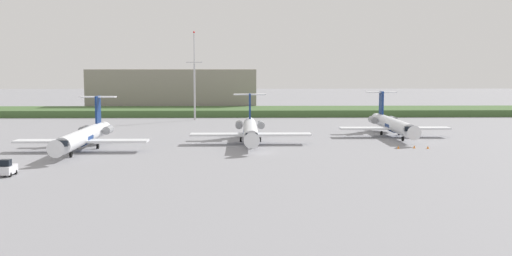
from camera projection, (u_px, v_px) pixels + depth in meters
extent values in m
plane|color=gray|center=(254.00, 133.00, 128.44)|extent=(500.00, 500.00, 0.00)
cube|color=#426033|center=(251.00, 111.00, 176.54)|extent=(320.00, 20.00, 2.01)
cylinder|color=silver|center=(83.00, 137.00, 101.33)|extent=(2.70, 24.00, 2.70)
cone|color=silver|center=(59.00, 148.00, 87.91)|extent=(2.70, 3.00, 2.70)
cone|color=silver|center=(102.00, 128.00, 115.24)|extent=(2.30, 4.00, 2.29)
cube|color=black|center=(62.00, 143.00, 89.74)|extent=(2.02, 1.80, 0.90)
cylinder|color=navy|center=(83.00, 138.00, 101.34)|extent=(2.76, 3.60, 2.76)
cube|color=silver|center=(47.00, 141.00, 100.26)|extent=(11.00, 3.20, 0.36)
cube|color=silver|center=(116.00, 141.00, 100.53)|extent=(11.00, 3.20, 0.36)
cube|color=navy|center=(98.00, 109.00, 111.84)|extent=(0.36, 3.20, 5.20)
cube|color=silver|center=(98.00, 97.00, 111.89)|extent=(6.80, 1.80, 0.24)
cylinder|color=gray|center=(84.00, 130.00, 110.40)|extent=(1.50, 3.40, 1.50)
cylinder|color=gray|center=(108.00, 130.00, 110.50)|extent=(1.50, 3.40, 1.50)
cylinder|color=gray|center=(71.00, 151.00, 94.08)|extent=(0.20, 0.20, 0.65)
cylinder|color=black|center=(71.00, 155.00, 94.14)|extent=(0.30, 0.90, 0.90)
cylinder|color=black|center=(76.00, 146.00, 103.88)|extent=(0.35, 0.90, 0.90)
cylinder|color=black|center=(98.00, 146.00, 103.97)|extent=(0.35, 0.90, 0.90)
cylinder|color=silver|center=(251.00, 131.00, 111.06)|extent=(2.70, 24.00, 2.70)
cone|color=silver|center=(252.00, 140.00, 97.64)|extent=(2.70, 3.00, 2.70)
cone|color=silver|center=(250.00, 123.00, 124.98)|extent=(2.29, 4.00, 2.29)
cube|color=black|center=(251.00, 135.00, 99.48)|extent=(2.03, 1.80, 0.90)
cylinder|color=navy|center=(251.00, 131.00, 111.08)|extent=(2.76, 3.60, 2.76)
cube|color=silver|center=(219.00, 134.00, 110.00)|extent=(11.00, 3.20, 0.36)
cube|color=silver|center=(282.00, 134.00, 110.26)|extent=(11.00, 3.20, 0.36)
cube|color=navy|center=(250.00, 106.00, 121.58)|extent=(0.36, 3.20, 5.20)
cube|color=silver|center=(250.00, 94.00, 121.62)|extent=(6.80, 1.80, 0.24)
cylinder|color=gray|center=(239.00, 125.00, 120.13)|extent=(1.50, 3.40, 1.50)
cylinder|color=gray|center=(261.00, 125.00, 120.24)|extent=(1.50, 3.40, 1.50)
cylinder|color=gray|center=(251.00, 143.00, 103.82)|extent=(0.20, 0.20, 0.65)
cylinder|color=black|center=(251.00, 146.00, 103.88)|extent=(0.30, 0.90, 0.90)
cylinder|color=black|center=(241.00, 139.00, 113.62)|extent=(0.35, 0.90, 0.90)
cylinder|color=black|center=(260.00, 139.00, 113.70)|extent=(0.35, 0.90, 0.90)
cylinder|color=silver|center=(393.00, 125.00, 121.96)|extent=(2.70, 24.00, 2.70)
cone|color=silver|center=(412.00, 132.00, 108.54)|extent=(2.70, 3.00, 2.70)
cone|color=silver|center=(378.00, 119.00, 135.88)|extent=(2.30, 4.00, 2.29)
cube|color=black|center=(409.00, 128.00, 110.38)|extent=(2.02, 1.80, 0.90)
cylinder|color=navy|center=(393.00, 126.00, 121.98)|extent=(2.76, 3.60, 2.76)
cube|color=silver|center=(366.00, 128.00, 120.90)|extent=(11.00, 3.20, 0.36)
cube|color=silver|center=(423.00, 128.00, 121.17)|extent=(11.00, 3.20, 0.36)
cube|color=navy|center=(381.00, 103.00, 132.48)|extent=(0.36, 3.20, 5.20)
cube|color=silver|center=(381.00, 92.00, 132.53)|extent=(6.80, 1.80, 0.24)
cylinder|color=gray|center=(373.00, 120.00, 131.04)|extent=(1.50, 3.40, 1.50)
cylinder|color=gray|center=(393.00, 120.00, 131.14)|extent=(1.50, 3.40, 1.50)
cylinder|color=gray|center=(403.00, 136.00, 114.72)|extent=(0.20, 0.20, 0.65)
cylinder|color=black|center=(403.00, 139.00, 114.78)|extent=(0.30, 0.90, 0.90)
cylinder|color=black|center=(381.00, 133.00, 124.52)|extent=(0.35, 0.90, 0.90)
cylinder|color=black|center=(399.00, 133.00, 124.61)|extent=(0.35, 0.90, 0.90)
cylinder|color=#B2B2B7|center=(195.00, 92.00, 158.74)|extent=(0.50, 0.50, 15.29)
cylinder|color=#B2B2B7|center=(194.00, 48.00, 157.49)|extent=(0.28, 0.28, 8.23)
cube|color=#B2B2B7|center=(194.00, 62.00, 157.89)|extent=(4.40, 0.20, 0.20)
sphere|color=red|center=(194.00, 32.00, 157.03)|extent=(0.50, 0.50, 0.50)
cube|color=gray|center=(174.00, 89.00, 196.48)|extent=(54.77, 21.32, 13.61)
cube|color=silver|center=(7.00, 169.00, 78.47)|extent=(1.70, 3.20, 1.10)
cube|color=black|center=(5.00, 163.00, 77.81)|extent=(1.36, 1.10, 0.90)
cylinder|color=black|center=(10.00, 175.00, 77.59)|extent=(0.22, 0.60, 0.60)
cylinder|color=black|center=(5.00, 172.00, 79.46)|extent=(0.22, 0.60, 0.60)
cylinder|color=black|center=(16.00, 172.00, 79.50)|extent=(0.22, 0.60, 0.60)
cone|color=orange|center=(398.00, 147.00, 104.10)|extent=(0.44, 0.44, 0.55)
cone|color=orange|center=(414.00, 147.00, 104.67)|extent=(0.44, 0.44, 0.55)
cone|color=orange|center=(428.00, 147.00, 104.11)|extent=(0.44, 0.44, 0.55)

